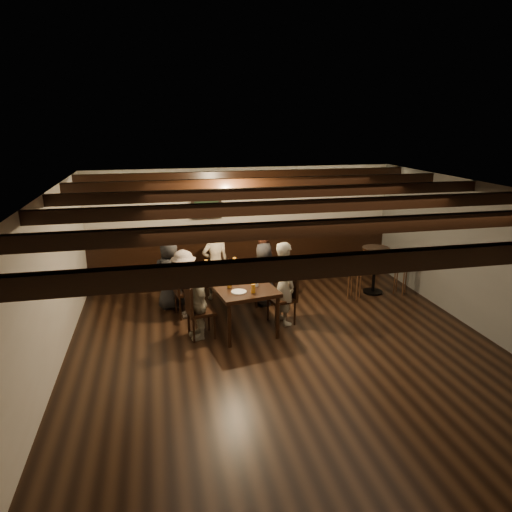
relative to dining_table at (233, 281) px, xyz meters
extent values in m
plane|color=black|center=(0.60, -1.36, -0.70)|extent=(7.00, 7.00, 0.00)
plane|color=black|center=(0.60, -1.36, 1.70)|extent=(7.00, 7.00, 0.00)
plane|color=beige|center=(0.60, 2.14, 0.50)|extent=(6.50, 0.00, 6.50)
plane|color=#575754|center=(3.85, -1.36, 0.50)|extent=(0.00, 7.00, 7.00)
plane|color=beige|center=(-2.65, -1.36, 0.50)|extent=(0.00, 7.00, 7.00)
cube|color=black|center=(0.60, 2.10, -0.15)|extent=(6.50, 0.08, 1.10)
cube|color=black|center=(-0.20, 1.84, -0.48)|extent=(3.00, 0.45, 0.45)
cube|color=black|center=(-0.20, 2.04, 1.05)|extent=(0.62, 0.12, 0.72)
cube|color=black|center=(-0.20, 1.98, 1.05)|extent=(0.50, 0.02, 0.58)
cube|color=black|center=(0.60, -4.26, 1.61)|extent=(6.50, 0.10, 0.16)
cube|color=black|center=(0.60, -3.10, 1.61)|extent=(6.50, 0.10, 0.16)
cube|color=black|center=(0.60, -1.94, 1.61)|extent=(6.50, 0.10, 0.16)
cube|color=black|center=(0.60, -0.78, 1.61)|extent=(6.50, 0.10, 0.16)
cube|color=black|center=(0.60, 0.38, 1.61)|extent=(6.50, 0.10, 0.16)
cube|color=black|center=(0.60, 1.54, 1.61)|extent=(6.50, 0.10, 0.16)
sphere|color=#FFE099|center=(-2.15, 1.52, 1.49)|extent=(0.07, 0.07, 0.07)
sphere|color=#FFE099|center=(-0.78, 1.52, 1.49)|extent=(0.07, 0.07, 0.07)
sphere|color=#FFE099|center=(0.60, 1.52, 1.49)|extent=(0.07, 0.07, 0.07)
sphere|color=#FFE099|center=(1.97, 1.52, 1.49)|extent=(0.07, 0.07, 0.07)
sphere|color=#FFE099|center=(3.35, 1.52, 1.49)|extent=(0.07, 0.07, 0.07)
cube|color=black|center=(0.00, 0.00, 0.03)|extent=(1.24, 2.17, 0.06)
cylinder|color=black|center=(-0.24, -1.01, -0.35)|extent=(0.06, 0.06, 0.71)
cylinder|color=black|center=(-0.55, 0.88, -0.35)|extent=(0.06, 0.06, 0.71)
cylinder|color=black|center=(0.55, -0.88, -0.35)|extent=(0.06, 0.06, 0.71)
cylinder|color=black|center=(0.24, 1.01, -0.35)|extent=(0.06, 0.06, 0.71)
cube|color=black|center=(-0.76, 0.33, -0.26)|extent=(0.50, 0.50, 0.05)
cube|color=black|center=(-0.96, 0.30, 0.01)|extent=(0.11, 0.43, 0.47)
cube|color=black|center=(-0.62, -0.56, -0.28)|extent=(0.47, 0.47, 0.05)
cube|color=black|center=(-0.80, -0.59, -0.02)|extent=(0.11, 0.41, 0.45)
cube|color=black|center=(0.62, 0.56, -0.30)|extent=(0.45, 0.45, 0.05)
cube|color=black|center=(0.79, 0.59, -0.06)|extent=(0.10, 0.39, 0.43)
cube|color=black|center=(0.76, -0.33, -0.27)|extent=(0.49, 0.49, 0.05)
cube|color=black|center=(0.95, -0.30, -0.01)|extent=(0.11, 0.42, 0.46)
imported|color=#242527|center=(-1.03, 0.74, -0.05)|extent=(0.70, 0.52, 1.32)
imported|color=gray|center=(-0.17, 1.04, 0.00)|extent=(0.56, 0.42, 1.42)
imported|color=#5A2D1E|center=(0.74, 1.03, -0.10)|extent=(0.65, 0.55, 1.21)
imported|color=gray|center=(-0.81, 0.32, -0.10)|extent=(0.57, 0.84, 1.20)
imported|color=#A09780|center=(-0.67, -0.57, -0.10)|extent=(0.40, 0.74, 1.20)
imported|color=black|center=(0.67, 0.57, -0.11)|extent=(0.46, 0.63, 1.18)
imported|color=gray|center=(0.81, -0.32, 0.01)|extent=(0.42, 0.57, 1.43)
cylinder|color=#BF7219|center=(-0.39, 0.65, 0.13)|extent=(0.07, 0.07, 0.14)
cylinder|color=#BF7219|center=(0.14, 0.68, 0.13)|extent=(0.07, 0.07, 0.14)
cylinder|color=#BF7219|center=(-0.31, 0.05, 0.13)|extent=(0.07, 0.07, 0.14)
cylinder|color=silver|center=(0.26, 0.25, 0.13)|extent=(0.07, 0.07, 0.14)
cylinder|color=#BF7219|center=(-0.14, -0.48, 0.13)|extent=(0.07, 0.07, 0.14)
cylinder|color=silver|center=(0.29, -0.51, 0.13)|extent=(0.07, 0.07, 0.14)
cylinder|color=#BF7219|center=(0.18, -0.78, 0.13)|extent=(0.07, 0.07, 0.14)
cylinder|color=white|center=(-0.03, -0.72, 0.07)|extent=(0.24, 0.24, 0.01)
cylinder|color=white|center=(0.23, -0.27, 0.07)|extent=(0.24, 0.24, 0.01)
cube|color=black|center=(0.01, -0.05, 0.12)|extent=(0.15, 0.10, 0.12)
cylinder|color=beige|center=(0.07, 0.32, 0.09)|extent=(0.05, 0.05, 0.05)
cylinder|color=black|center=(2.95, 0.64, -0.69)|extent=(0.39, 0.39, 0.04)
cylinder|color=black|center=(2.95, 0.64, -0.24)|extent=(0.06, 0.06, 0.88)
cylinder|color=black|center=(2.95, 0.64, 0.22)|extent=(0.53, 0.53, 0.04)
cylinder|color=#3A2212|center=(2.45, 0.44, -0.05)|extent=(0.30, 0.30, 0.04)
cube|color=#3A2212|center=(2.49, 0.31, 0.11)|extent=(0.26, 0.11, 0.28)
cylinder|color=#3A2212|center=(3.45, 0.49, -0.05)|extent=(0.30, 0.30, 0.04)
cube|color=#3A2212|center=(3.48, 0.36, 0.11)|extent=(0.26, 0.10, 0.28)
camera|label=1|loc=(-1.20, -7.24, 2.62)|focal=32.00mm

